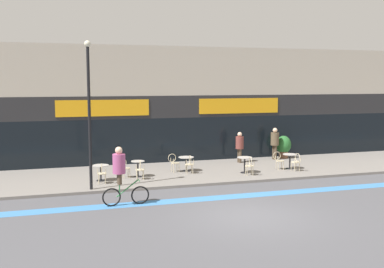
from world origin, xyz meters
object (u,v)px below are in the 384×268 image
Objects in this scene: bistro_table_2 at (186,161)px; pedestrian_near_end at (240,145)px; cyclist_0 at (121,171)px; bistro_table_3 at (245,162)px; cafe_chair_1_near at (140,168)px; bistro_table_4 at (290,158)px; cafe_chair_4_side at (279,159)px; cafe_chair_2_near at (190,163)px; bistro_table_1 at (138,166)px; cafe_chair_3_near at (250,165)px; bistro_table_0 at (101,170)px; cafe_chair_0_near at (102,172)px; cafe_chair_1_side at (124,167)px; planter_pot at (284,146)px; cafe_chair_2_side at (174,161)px; pedestrian_far_end at (275,141)px; cafe_chair_4_near at (296,161)px; lamp_post at (89,106)px.

bistro_table_2 is 0.45× the size of pedestrian_near_end.
bistro_table_3 is at bearing 28.80° from cyclist_0.
cyclist_0 is (-1.33, -3.56, 0.64)m from cafe_chair_1_near.
pedestrian_near_end is (0.83, 2.63, 0.44)m from bistro_table_3.
cafe_chair_4_side is at bearing 179.40° from bistro_table_4.
bistro_table_1 is at bearing 94.65° from cafe_chair_2_near.
cafe_chair_2_near is (-2.58, 0.56, -0.03)m from bistro_table_3.
bistro_table_0 is at bearing 90.28° from cafe_chair_3_near.
cafe_chair_0_near is 1.00× the size of cafe_chair_1_side.
bistro_table_4 is 0.83× the size of cafe_chair_0_near.
bistro_table_1 is 0.58× the size of planter_pot.
bistro_table_4 is at bearing 121.01° from pedestrian_near_end.
cafe_chair_2_side and cafe_chair_4_side have the same top height.
cafe_chair_0_near is 1.00× the size of cafe_chair_2_side.
cafe_chair_2_near reaches higher than bistro_table_4.
cafe_chair_2_side is 6.57m from pedestrian_far_end.
bistro_table_3 is (2.58, -1.18, 0.04)m from bistro_table_2.
planter_pot is at bearing 7.32° from cafe_chair_1_side.
cafe_chair_3_near is 0.42× the size of cyclist_0.
cafe_chair_0_near is 1.00× the size of cafe_chair_2_near.
cafe_chair_3_near is at bearing -160.84° from bistro_table_4.
cafe_chair_2_side reaches higher than bistro_table_4.
cyclist_0 is (-0.71, -4.17, 0.64)m from cafe_chair_1_side.
bistro_table_2 is at bearing 8.10° from pedestrian_far_end.
pedestrian_near_end is (7.23, 6.25, -0.17)m from cyclist_0.
bistro_table_3 is at bearing -1.74° from bistro_table_0.
cafe_chair_3_near is 5.43m from planter_pot.
cafe_chair_0_near is 1.00× the size of cafe_chair_1_near.
cafe_chair_4_near is 0.15× the size of lamp_post.
lamp_post reaches higher than cafe_chair_4_near.
cafe_chair_2_side reaches higher than bistro_table_1.
cafe_chair_2_near reaches higher than bistro_table_0.
cyclist_0 is at bearing 122.42° from cafe_chair_3_near.
cafe_chair_0_near is at bearing 95.55° from cafe_chair_3_near.
bistro_table_0 is 0.56× the size of planter_pot.
cafe_chair_1_side is 1.00× the size of cafe_chair_4_side.
cafe_chair_1_near is 0.54× the size of pedestrian_near_end.
cafe_chair_2_near is at bearing 167.79° from bistro_table_3.
cafe_chair_0_near is at bearing 16.50° from pedestrian_near_end.
cyclist_0 reaches higher than bistro_table_3.
bistro_table_2 is (4.19, 0.98, 0.00)m from bistro_table_0.
planter_pot reaches higher than cafe_chair_2_near.
cafe_chair_2_side is 0.15× the size of lamp_post.
cafe_chair_4_side is at bearing 109.93° from pedestrian_near_end.
bistro_table_4 is at bearing 6.01° from bistro_table_3.
cafe_chair_2_near is at bearing -8.42° from cafe_chair_1_side.
cafe_chair_2_near is at bearing -69.96° from cafe_chair_1_near.
cafe_chair_0_near reaches higher than bistro_table_1.
bistro_table_0 is 0.95× the size of bistro_table_4.
planter_pot is at bearing -62.90° from cafe_chair_0_near.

